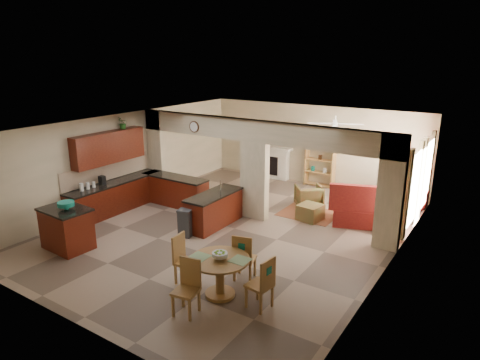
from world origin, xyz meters
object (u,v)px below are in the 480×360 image
Objects in this scene: kitchen_island at (67,228)px; dining_table at (220,271)px; armchair at (309,197)px; sofa at (394,203)px.

dining_table is (4.29, 0.30, 0.01)m from kitchen_island.
dining_table reaches higher than armchair.
sofa is (6.00, 6.45, -0.10)m from kitchen_island.
dining_table is 5.51m from armchair.
armchair is (-0.62, 5.47, -0.17)m from dining_table.
dining_table is 6.38m from sofa.
armchair is at bearing 60.47° from kitchen_island.
armchair is at bearing 113.55° from sofa.
sofa is (1.71, 6.15, -0.11)m from dining_table.
armchair is (3.67, 5.77, -0.16)m from kitchen_island.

